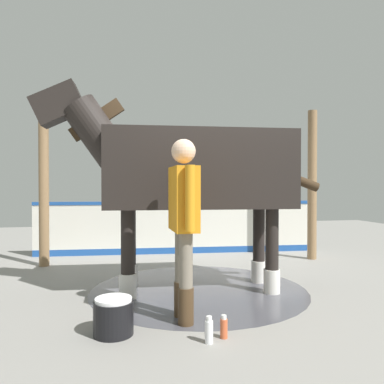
{
  "coord_description": "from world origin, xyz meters",
  "views": [
    {
      "loc": [
        -1.17,
        -4.65,
        1.31
      ],
      "look_at": [
        -0.32,
        -0.62,
        1.24
      ],
      "focal_mm": 34.71,
      "sensor_mm": 36.0,
      "label": 1
    }
  ],
  "objects": [
    {
      "name": "roof_post_near",
      "position": [
        -2.3,
        1.76,
        1.33
      ],
      "size": [
        0.16,
        0.16,
        2.66
      ],
      "primitive_type": "cylinder",
      "color": "olive",
      "rests_on": "ground"
    },
    {
      "name": "handler",
      "position": [
        -0.51,
        -1.12,
        1.03
      ],
      "size": [
        0.24,
        0.7,
        1.76
      ],
      "rotation": [
        0.0,
        0.0,
        6.29
      ],
      "color": "#47331E",
      "rests_on": "ground"
    },
    {
      "name": "wash_bucket",
      "position": [
        -1.18,
        -1.34,
        0.16
      ],
      "size": [
        0.35,
        0.35,
        0.32
      ],
      "color": "black",
      "rests_on": "ground"
    },
    {
      "name": "roof_post_far",
      "position": [
        2.3,
        1.4,
        1.33
      ],
      "size": [
        0.16,
        0.16,
        2.66
      ],
      "primitive_type": "cylinder",
      "color": "olive",
      "rests_on": "ground"
    },
    {
      "name": "horse",
      "position": [
        -0.24,
        -0.1,
        1.49
      ],
      "size": [
        3.61,
        1.12,
        2.56
      ],
      "rotation": [
        0.0,
        0.0,
        3.06
      ],
      "color": "black",
      "rests_on": "ground"
    },
    {
      "name": "wet_patch",
      "position": [
        -0.13,
        -0.11,
        0.0
      ],
      "size": [
        2.71,
        2.71,
        0.0
      ],
      "primitive_type": "cylinder",
      "color": "#4C4C54",
      "rests_on": "ground"
    },
    {
      "name": "bottle_spray",
      "position": [
        -0.25,
        -1.61,
        0.09
      ],
      "size": [
        0.06,
        0.06,
        0.2
      ],
      "color": "#CC5933",
      "rests_on": "ground"
    },
    {
      "name": "barrier_wall",
      "position": [
        0.07,
        2.43,
        0.47
      ],
      "size": [
        5.45,
        0.51,
        1.01
      ],
      "color": "silver",
      "rests_on": "ground"
    },
    {
      "name": "bottle_shampoo",
      "position": [
        -0.4,
        -1.68,
        0.1
      ],
      "size": [
        0.07,
        0.07,
        0.23
      ],
      "color": "white",
      "rests_on": "ground"
    },
    {
      "name": "ground_plane",
      "position": [
        0.0,
        0.0,
        -0.01
      ],
      "size": [
        16.0,
        16.0,
        0.02
      ],
      "primitive_type": "cube",
      "color": "gray"
    }
  ]
}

